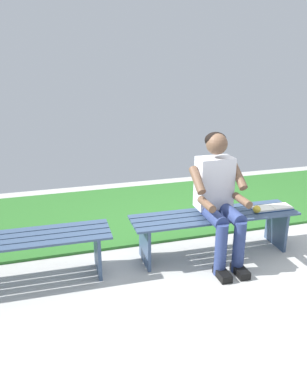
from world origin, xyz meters
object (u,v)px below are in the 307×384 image
at_px(apple, 257,209).
at_px(book_open, 272,208).
at_px(person_seated, 219,194).
at_px(bench_far, 9,250).
at_px(bench_near, 214,224).

relative_size(apple, book_open, 0.19).
bearing_deg(book_open, person_seated, 6.68).
distance_m(bench_far, apple, 2.34).
bearing_deg(bench_near, book_open, 176.57).
xyz_separation_m(bench_near, person_seated, (0.02, 0.10, 0.35)).
bearing_deg(bench_far, bench_near, -180.00).
height_order(bench_near, person_seated, person_seated).
bearing_deg(apple, bench_near, -12.14).
relative_size(person_seated, apple, 16.10).
distance_m(person_seated, apple, 0.47).
height_order(person_seated, book_open, person_seated).
distance_m(bench_near, book_open, 0.62).
bearing_deg(person_seated, bench_far, -2.98).
bearing_deg(bench_near, person_seated, 78.92).
relative_size(bench_near, person_seated, 1.35).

